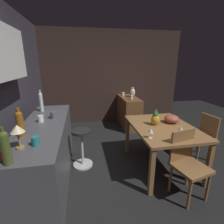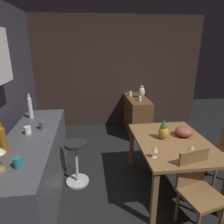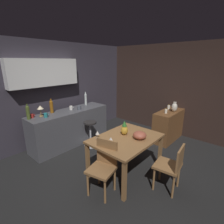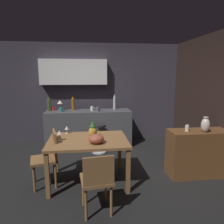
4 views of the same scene
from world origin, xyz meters
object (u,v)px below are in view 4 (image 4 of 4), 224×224
object	(u,v)px
cup_teal	(61,110)
wine_bottle_clear	(114,102)
bar_stool	(99,138)
pineapple_centerpiece	(93,130)
vase_ceramic_ivory	(205,125)
cup_white	(92,108)
chair_by_doorway	(97,180)
wine_bottle_olive	(49,104)
wine_glass_right	(67,128)
fruit_bowl	(96,139)
chair_near_window	(48,156)
counter_lamp	(60,103)
cup_red	(53,109)
sideboard_cabinet	(199,153)
wine_bottle_amber	(73,103)
pillar_candle_tall	(206,126)
dining_table	(88,144)
pillar_candle_short	(187,128)
cup_slate	(98,109)
wine_glass_left	(59,133)

from	to	relation	value
cup_teal	wine_bottle_clear	bearing A→B (deg)	8.93
bar_stool	pineapple_centerpiece	distance (m)	1.32
pineapple_centerpiece	vase_ceramic_ivory	bearing A→B (deg)	-5.85
cup_teal	cup_white	world-z (taller)	cup_teal
chair_by_doorway	wine_bottle_olive	xyz separation A→B (m)	(-1.05, 2.78, 0.60)
wine_glass_right	chair_by_doorway	bearing A→B (deg)	-68.74
fruit_bowl	chair_near_window	bearing A→B (deg)	166.84
fruit_bowl	wine_bottle_olive	size ratio (longest dim) A/B	0.71
wine_bottle_olive	counter_lamp	xyz separation A→B (m)	(0.27, -0.01, 0.03)
chair_by_doorway	cup_red	xyz separation A→B (m)	(-0.96, 2.84, 0.47)
sideboard_cabinet	chair_near_window	distance (m)	2.61
wine_bottle_amber	sideboard_cabinet	bearing A→B (deg)	-40.50
bar_stool	pillar_candle_tall	size ratio (longest dim) A/B	5.01
wine_bottle_clear	dining_table	bearing A→B (deg)	-109.35
wine_bottle_amber	pillar_candle_short	distance (m)	2.87
wine_bottle_amber	cup_slate	bearing A→B (deg)	-24.03
chair_near_window	cup_white	distance (m)	2.11
sideboard_cabinet	wine_bottle_amber	distance (m)	3.13
sideboard_cabinet	bar_stool	distance (m)	2.15
chair_by_doorway	wine_bottle_olive	bearing A→B (deg)	110.74
cup_teal	cup_white	size ratio (longest dim) A/B	0.98
cup_red	pineapple_centerpiece	bearing A→B (deg)	-63.44
chair_near_window	wine_bottle_olive	bearing A→B (deg)	98.78
fruit_bowl	pillar_candle_tall	world-z (taller)	pillar_candle_tall
dining_table	sideboard_cabinet	xyz separation A→B (m)	(1.96, 0.01, -0.25)
wine_bottle_clear	bar_stool	bearing A→B (deg)	-123.41
bar_stool	wine_glass_right	size ratio (longest dim) A/B	4.73
chair_by_doorway	vase_ceramic_ivory	size ratio (longest dim) A/B	3.12
wine_bottle_amber	cup_slate	xyz separation A→B (m)	(0.61, -0.27, -0.12)
cup_slate	vase_ceramic_ivory	xyz separation A→B (m)	(1.73, -1.81, -0.01)
dining_table	fruit_bowl	xyz separation A→B (m)	(0.13, -0.21, 0.15)
cup_slate	dining_table	bearing A→B (deg)	-98.40
pillar_candle_short	wine_bottle_clear	bearing A→B (deg)	117.21
wine_glass_left	wine_bottle_clear	xyz separation A→B (m)	(1.15, 2.01, 0.21)
cup_red	pillar_candle_short	distance (m)	3.24
wine_glass_left	chair_by_doorway	bearing A→B (deg)	-56.35
cup_white	cup_slate	bearing A→B (deg)	-49.00
pillar_candle_short	vase_ceramic_ivory	bearing A→B (deg)	-20.61
vase_ceramic_ivory	wine_bottle_olive	bearing A→B (deg)	145.49
cup_red	chair_near_window	bearing A→B (deg)	-83.98
fruit_bowl	cup_white	bearing A→B (deg)	90.28
fruit_bowl	counter_lamp	world-z (taller)	counter_lamp
pineapple_centerpiece	bar_stool	bearing A→B (deg)	81.82
cup_teal	vase_ceramic_ivory	xyz separation A→B (m)	(2.62, -1.86, -0.00)
chair_by_doorway	pillar_candle_tall	world-z (taller)	pillar_candle_tall
wine_bottle_amber	counter_lamp	xyz separation A→B (m)	(-0.31, -0.08, 0.03)
cup_slate	pineapple_centerpiece	bearing A→B (deg)	-96.07
wine_glass_left	wine_bottle_amber	bearing A→B (deg)	87.45
pineapple_centerpiece	counter_lamp	size ratio (longest dim) A/B	1.09
chair_near_window	counter_lamp	world-z (taller)	counter_lamp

